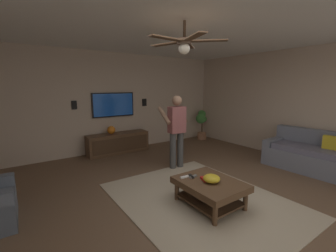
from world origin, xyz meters
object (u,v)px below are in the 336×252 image
(bowl, at_px, (212,178))
(remote_grey, at_px, (193,177))
(person_standing, at_px, (176,127))
(remote_black, at_px, (191,176))
(ceiling_fan, at_px, (184,43))
(coffee_table, at_px, (210,187))
(vase_round, at_px, (111,130))
(couch, at_px, (314,157))
(potted_plant_tall, at_px, (202,122))
(book, at_px, (209,179))
(tv, at_px, (113,105))
(wall_speaker_right, at_px, (74,105))
(remote_white, at_px, (184,177))
(media_console, at_px, (118,143))
(wall_speaker_left, at_px, (144,102))

(bowl, relative_size, remote_grey, 1.72)
(person_standing, height_order, remote_black, person_standing)
(ceiling_fan, bearing_deg, bowl, -140.76)
(coffee_table, bearing_deg, vase_round, 3.52)
(couch, height_order, remote_black, couch)
(couch, bearing_deg, remote_grey, -12.09)
(potted_plant_tall, relative_size, vase_round, 4.63)
(book, height_order, vase_round, vase_round)
(couch, relative_size, remote_grey, 12.93)
(potted_plant_tall, bearing_deg, person_standing, 125.85)
(tv, height_order, remote_grey, tv)
(book, relative_size, wall_speaker_right, 1.00)
(remote_white, bearing_deg, book, 135.42)
(tv, relative_size, book, 5.45)
(remote_white, relative_size, remote_grey, 1.00)
(bowl, bearing_deg, book, -18.26)
(remote_grey, bearing_deg, couch, -20.67)
(potted_plant_tall, bearing_deg, vase_round, 87.19)
(remote_white, xyz_separation_m, ceiling_fan, (-0.02, 0.05, 2.02))
(media_console, distance_m, wall_speaker_right, 1.53)
(person_standing, relative_size, remote_grey, 10.93)
(book, bearing_deg, person_standing, 89.35)
(person_standing, height_order, ceiling_fan, ceiling_fan)
(person_standing, bearing_deg, wall_speaker_right, 42.15)
(coffee_table, height_order, remote_grey, remote_grey)
(media_console, bearing_deg, coffee_table, 0.63)
(couch, distance_m, remote_grey, 3.09)
(book, bearing_deg, vase_round, 112.64)
(person_standing, distance_m, wall_speaker_left, 2.21)
(remote_grey, bearing_deg, wall_speaker_left, 61.64)
(potted_plant_tall, bearing_deg, ceiling_fan, 133.12)
(remote_white, height_order, wall_speaker_right, wall_speaker_right)
(coffee_table, bearing_deg, remote_grey, 24.65)
(person_standing, relative_size, ceiling_fan, 1.38)
(tv, relative_size, vase_round, 5.45)
(bowl, distance_m, book, 0.10)
(vase_round, xyz_separation_m, wall_speaker_left, (0.23, -1.17, 0.69))
(couch, height_order, wall_speaker_left, wall_speaker_left)
(wall_speaker_left, bearing_deg, person_standing, 169.95)
(remote_white, bearing_deg, ceiling_fan, 23.97)
(tv, relative_size, bowl, 4.66)
(media_console, relative_size, tv, 1.42)
(remote_white, distance_m, vase_round, 3.22)
(couch, bearing_deg, wall_speaker_left, -66.57)
(person_standing, relative_size, vase_round, 7.45)
(wall_speaker_left, bearing_deg, wall_speaker_right, 90.00)
(coffee_table, bearing_deg, book, -21.06)
(book, xyz_separation_m, ceiling_fan, (0.26, 0.31, 2.02))
(person_standing, height_order, bowl, person_standing)
(remote_white, distance_m, wall_speaker_left, 3.76)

